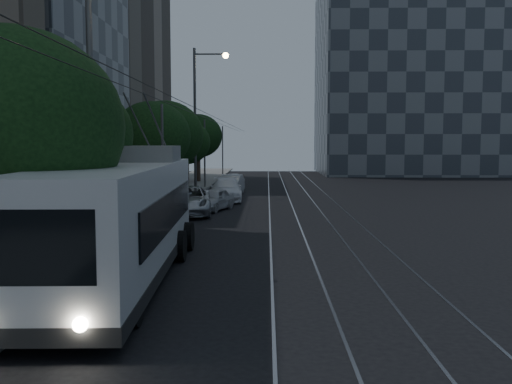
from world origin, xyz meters
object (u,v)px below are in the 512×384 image
at_px(pickup_silver, 188,201).
at_px(car_white_d, 234,180).
at_px(streetlamp_near, 103,83).
at_px(trolleybus, 122,219).
at_px(car_white_b, 226,190).
at_px(streetlamp_far, 201,109).
at_px(car_white_c, 231,185).
at_px(car_white_a, 213,199).

relative_size(pickup_silver, car_white_d, 1.54).
bearing_deg(streetlamp_near, trolleybus, -62.35).
distance_m(trolleybus, car_white_b, 22.69).
bearing_deg(streetlamp_far, pickup_silver, -87.47).
relative_size(car_white_c, streetlamp_far, 0.42).
relative_size(pickup_silver, streetlamp_near, 0.58).
xyz_separation_m(car_white_c, streetlamp_far, (-2.07, -1.77, 5.75)).
bearing_deg(car_white_a, car_white_c, 105.62).
height_order(car_white_b, streetlamp_far, streetlamp_far).
bearing_deg(car_white_d, car_white_a, -100.35).
bearing_deg(car_white_d, streetlamp_far, -111.18).
bearing_deg(car_white_c, car_white_d, 96.60).
bearing_deg(car_white_c, trolleybus, -87.57).
distance_m(car_white_b, streetlamp_near, 21.46).
bearing_deg(streetlamp_near, pickup_silver, 86.48).
bearing_deg(car_white_d, car_white_c, -98.41).
distance_m(car_white_b, car_white_c, 5.00).
height_order(car_white_c, car_white_d, car_white_c).
bearing_deg(car_white_c, streetlamp_far, -134.19).
bearing_deg(trolleybus, car_white_b, 84.16).
distance_m(trolleybus, car_white_a, 17.19).
xyz_separation_m(trolleybus, car_white_c, (1.40, 27.62, -1.05)).
xyz_separation_m(car_white_d, streetlamp_near, (-2.24, -33.29, 5.29)).
height_order(trolleybus, car_white_a, trolleybus).
relative_size(car_white_d, streetlamp_far, 0.34).
height_order(trolleybus, pickup_silver, trolleybus).
relative_size(trolleybus, streetlamp_near, 1.34).
bearing_deg(car_white_c, car_white_a, -86.74).
distance_m(trolleybus, car_white_c, 27.67).
distance_m(trolleybus, car_white_d, 35.26).
bearing_deg(car_white_d, car_white_b, -98.92).
distance_m(pickup_silver, car_white_b, 7.70).
distance_m(car_white_c, streetlamp_far, 6.37).
height_order(car_white_d, streetlamp_near, streetlamp_near).
xyz_separation_m(pickup_silver, car_white_c, (1.60, 12.53, -0.04)).
relative_size(car_white_a, car_white_c, 0.84).
bearing_deg(car_white_a, trolleybus, -75.73).
height_order(car_white_b, car_white_d, car_white_b).
bearing_deg(car_white_b, car_white_a, -97.19).
relative_size(pickup_silver, car_white_a, 1.48).
bearing_deg(trolleybus, streetlamp_near, 115.35).
height_order(trolleybus, car_white_d, trolleybus).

